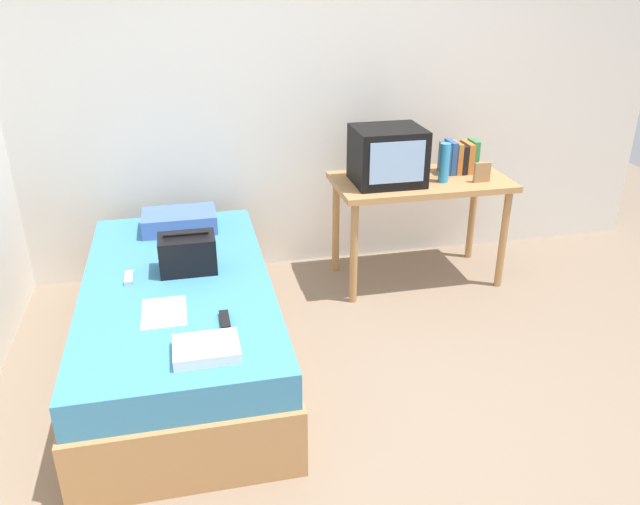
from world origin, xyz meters
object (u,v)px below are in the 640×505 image
object	(u,v)px
remote_silver	(129,278)
magazine	(164,312)
desk	(420,192)
folded_towel	(206,349)
remote_dark	(225,320)
pillow	(180,221)
tv	(388,156)
handbag	(188,253)
picture_frame	(482,172)
book_row	(459,157)
bed	(181,323)
water_bottle	(444,163)

from	to	relation	value
remote_silver	magazine	bearing A→B (deg)	-65.66
desk	folded_towel	distance (m)	2.09
magazine	remote_dark	size ratio (longest dim) A/B	1.86
remote_silver	pillow	bearing A→B (deg)	66.73
tv	handbag	bearing A→B (deg)	-155.82
picture_frame	folded_towel	bearing A→B (deg)	-145.14
book_row	magazine	xyz separation A→B (m)	(-1.98, -1.14, -0.32)
folded_towel	handbag	bearing A→B (deg)	93.13
remote_dark	bed	bearing A→B (deg)	113.85
desk	handbag	distance (m)	1.67
bed	tv	xyz separation A→B (m)	(1.38, 0.69, 0.66)
picture_frame	remote_dark	xyz separation A→B (m)	(-1.77, -1.05, -0.27)
pillow	folded_towel	distance (m)	1.45
bed	magazine	distance (m)	0.43
pillow	remote_silver	xyz separation A→B (m)	(-0.28, -0.65, -0.05)
tv	folded_towel	bearing A→B (deg)	-131.44
bed	water_bottle	world-z (taller)	water_bottle
book_row	picture_frame	size ratio (longest dim) A/B	1.84
folded_towel	book_row	bearing A→B (deg)	40.37
bed	picture_frame	xyz separation A→B (m)	(1.98, 0.57, 0.54)
water_bottle	desk	bearing A→B (deg)	143.20
magazine	picture_frame	bearing A→B (deg)	23.88
book_row	picture_frame	world-z (taller)	book_row
pillow	folded_towel	xyz separation A→B (m)	(0.08, -1.45, -0.03)
desk	picture_frame	world-z (taller)	picture_frame
book_row	tv	bearing A→B (deg)	-168.81
bed	book_row	world-z (taller)	book_row
bed	handbag	xyz separation A→B (m)	(0.07, 0.11, 0.36)
water_bottle	remote_dark	distance (m)	1.92
handbag	remote_silver	distance (m)	0.33
water_bottle	remote_silver	xyz separation A→B (m)	(-1.98, -0.56, -0.33)
picture_frame	remote_dark	bearing A→B (deg)	-149.26
tv	remote_dark	distance (m)	1.70
desk	picture_frame	bearing A→B (deg)	-21.98
tv	folded_towel	distance (m)	1.94
bed	handbag	bearing A→B (deg)	56.96
magazine	folded_towel	xyz separation A→B (m)	(0.18, -0.39, 0.02)
picture_frame	remote_silver	bearing A→B (deg)	-167.20
desk	water_bottle	size ratio (longest dim) A/B	4.51
bed	folded_towel	size ratio (longest dim) A/B	7.14
bed	remote_dark	distance (m)	0.59
bed	magazine	bearing A→B (deg)	-100.56
picture_frame	desk	bearing A→B (deg)	158.02
handbag	remote_dark	distance (m)	0.62
bed	magazine	world-z (taller)	magazine
picture_frame	pillow	size ratio (longest dim) A/B	0.29
desk	magazine	distance (m)	1.99
picture_frame	remote_dark	distance (m)	2.08
water_bottle	magazine	distance (m)	2.07
folded_towel	pillow	bearing A→B (deg)	93.18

